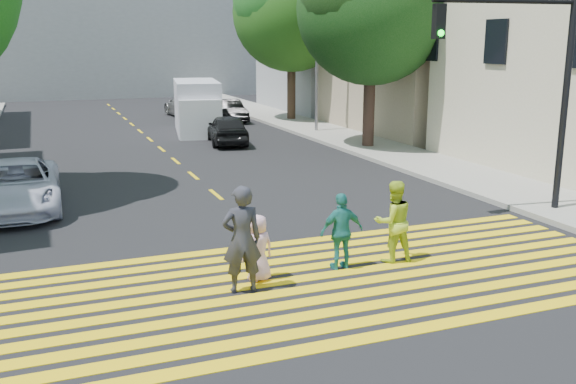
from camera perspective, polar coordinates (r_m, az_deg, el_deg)
ground at (r=11.41m, az=5.56°, el=-10.11°), size 120.00×120.00×0.00m
sidewalk_right at (r=28.07m, az=7.32°, el=4.05°), size 3.00×60.00×0.15m
crosswalk at (r=12.47m, az=2.90°, el=-7.95°), size 13.40×5.30×0.01m
lane_line at (r=32.49m, az=-12.62°, el=4.96°), size 0.12×34.40×0.01m
building_right_tan at (r=34.56m, az=14.10°, el=13.68°), size 10.00×10.00×10.00m
building_right_grey at (r=44.02m, az=5.62°, el=13.83°), size 10.00×10.00×10.00m
backdrop_block at (r=57.54m, az=-17.01°, el=14.18°), size 30.00×8.00×12.00m
tree_right_near at (r=27.64m, az=7.56°, el=16.54°), size 7.62×7.39×9.09m
tree_right_far at (r=37.26m, az=0.40°, el=16.22°), size 7.69×7.31×9.53m
pedestrian_man at (r=11.71m, az=-4.13°, el=-4.21°), size 0.77×0.54×2.01m
pedestrian_woman at (r=13.51m, az=9.35°, el=-2.60°), size 0.88×0.71×1.73m
pedestrian_child at (r=12.33m, az=-2.68°, el=-4.99°), size 0.71×0.53×1.31m
pedestrian_extra at (r=12.95m, az=4.80°, el=-3.51°), size 0.92×0.39×1.58m
white_sedan at (r=18.92m, az=-23.01°, el=0.48°), size 2.34×4.91×1.35m
dark_car_near at (r=29.02m, az=-5.40°, el=5.60°), size 2.20×4.17×1.35m
silver_car at (r=39.89m, az=-8.91°, el=7.62°), size 2.30×4.99×1.41m
dark_car_parked at (r=37.21m, az=-5.26°, el=7.20°), size 1.34×3.81×1.25m
white_van at (r=32.74m, az=-8.08°, el=7.37°), size 2.91×5.75×2.59m
traffic_signal at (r=17.59m, az=20.81°, el=10.05°), size 3.98×0.69×5.86m
street_lamp at (r=32.07m, az=2.32°, el=13.58°), size 1.85×0.21×8.19m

